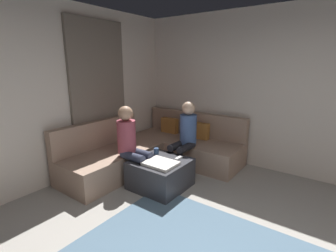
{
  "coord_description": "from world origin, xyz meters",
  "views": [
    {
      "loc": [
        0.58,
        -1.41,
        1.81
      ],
      "look_at": [
        -1.63,
        1.63,
        0.85
      ],
      "focal_mm": 26.44,
      "sensor_mm": 36.0,
      "label": 1
    }
  ],
  "objects_px": {
    "person_on_couch_side": "(131,142)",
    "person_on_couch_back": "(185,135)",
    "game_remote": "(179,158)",
    "ottoman": "(160,174)",
    "sectional_couch": "(156,150)",
    "coffee_mug": "(156,151)"
  },
  "relations": [
    {
      "from": "coffee_mug",
      "to": "person_on_couch_side",
      "type": "bearing_deg",
      "value": -122.06
    },
    {
      "from": "ottoman",
      "to": "person_on_couch_back",
      "type": "bearing_deg",
      "value": 89.7
    },
    {
      "from": "sectional_couch",
      "to": "person_on_couch_back",
      "type": "bearing_deg",
      "value": 5.43
    },
    {
      "from": "coffee_mug",
      "to": "sectional_couch",
      "type": "bearing_deg",
      "value": 129.46
    },
    {
      "from": "ottoman",
      "to": "game_remote",
      "type": "relative_size",
      "value": 5.07
    },
    {
      "from": "sectional_couch",
      "to": "coffee_mug",
      "type": "relative_size",
      "value": 26.84
    },
    {
      "from": "sectional_couch",
      "to": "person_on_couch_back",
      "type": "distance_m",
      "value": 0.69
    },
    {
      "from": "game_remote",
      "to": "person_on_couch_back",
      "type": "bearing_deg",
      "value": 111.51
    },
    {
      "from": "sectional_couch",
      "to": "ottoman",
      "type": "height_order",
      "value": "sectional_couch"
    },
    {
      "from": "game_remote",
      "to": "coffee_mug",
      "type": "bearing_deg",
      "value": -174.29
    },
    {
      "from": "game_remote",
      "to": "person_on_couch_back",
      "type": "xyz_separation_m",
      "value": [
        -0.18,
        0.45,
        0.23
      ]
    },
    {
      "from": "coffee_mug",
      "to": "person_on_couch_side",
      "type": "height_order",
      "value": "person_on_couch_side"
    },
    {
      "from": "ottoman",
      "to": "game_remote",
      "type": "distance_m",
      "value": 0.36
    },
    {
      "from": "sectional_couch",
      "to": "person_on_couch_back",
      "type": "relative_size",
      "value": 2.12
    },
    {
      "from": "sectional_couch",
      "to": "person_on_couch_side",
      "type": "xyz_separation_m",
      "value": [
        0.15,
        -0.77,
        0.38
      ]
    },
    {
      "from": "sectional_couch",
      "to": "game_remote",
      "type": "height_order",
      "value": "sectional_couch"
    },
    {
      "from": "sectional_couch",
      "to": "ottoman",
      "type": "distance_m",
      "value": 0.84
    },
    {
      "from": "coffee_mug",
      "to": "person_on_couch_back",
      "type": "bearing_deg",
      "value": 65.39
    },
    {
      "from": "game_remote",
      "to": "ottoman",
      "type": "bearing_deg",
      "value": -129.29
    },
    {
      "from": "ottoman",
      "to": "game_remote",
      "type": "bearing_deg",
      "value": 50.71
    },
    {
      "from": "game_remote",
      "to": "person_on_couch_side",
      "type": "relative_size",
      "value": 0.12
    },
    {
      "from": "person_on_couch_side",
      "to": "person_on_couch_back",
      "type": "bearing_deg",
      "value": 152.24
    }
  ]
}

